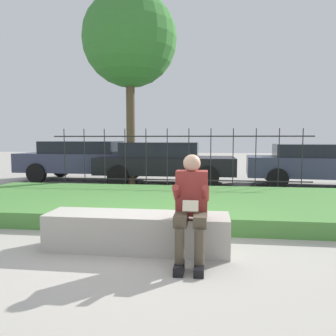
{
  "coord_description": "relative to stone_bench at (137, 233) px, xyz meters",
  "views": [
    {
      "loc": [
        0.86,
        -4.16,
        1.47
      ],
      "look_at": [
        -0.08,
        3.16,
        0.81
      ],
      "focal_mm": 35.0,
      "sensor_mm": 36.0,
      "label": 1
    }
  ],
  "objects": [
    {
      "name": "person_seated_reader",
      "position": [
        0.73,
        -0.33,
        0.49
      ],
      "size": [
        0.42,
        0.73,
        1.28
      ],
      "color": "black",
      "rests_on": "ground_plane"
    },
    {
      "name": "ground_plane",
      "position": [
        0.09,
        0.0,
        -0.22
      ],
      "size": [
        60.0,
        60.0,
        0.0
      ],
      "primitive_type": "plane",
      "color": "#A8A399"
    },
    {
      "name": "tree_behind_fence",
      "position": [
        -1.51,
        5.85,
        4.23
      ],
      "size": [
        2.87,
        2.87,
        5.91
      ],
      "color": "brown",
      "rests_on": "ground_plane"
    },
    {
      "name": "iron_fence",
      "position": [
        0.09,
        4.65,
        0.7
      ],
      "size": [
        7.04,
        0.03,
        1.74
      ],
      "color": "#232326",
      "rests_on": "ground_plane"
    },
    {
      "name": "stone_bench",
      "position": [
        0.0,
        0.0,
        0.0
      ],
      "size": [
        2.41,
        0.59,
        0.48
      ],
      "color": "#ADA89E",
      "rests_on": "ground_plane"
    },
    {
      "name": "grass_berm",
      "position": [
        0.09,
        2.45,
        -0.08
      ],
      "size": [
        9.04,
        3.5,
        0.27
      ],
      "color": "#4C893D",
      "rests_on": "ground_plane"
    },
    {
      "name": "car_parked_center",
      "position": [
        -0.54,
        6.45,
        0.51
      ],
      "size": [
        4.46,
        1.98,
        1.35
      ],
      "rotation": [
        0.0,
        0.0,
        0.01
      ],
      "color": "black",
      "rests_on": "ground_plane"
    },
    {
      "name": "car_parked_left",
      "position": [
        -3.38,
        6.91,
        0.53
      ],
      "size": [
        4.7,
        2.01,
        1.38
      ],
      "rotation": [
        0.0,
        0.0,
        -0.01
      ],
      "color": "#383D56",
      "rests_on": "ground_plane"
    },
    {
      "name": "car_parked_right",
      "position": [
        4.32,
        6.37,
        0.49
      ],
      "size": [
        4.6,
        2.12,
        1.3
      ],
      "rotation": [
        0.0,
        0.0,
        -0.08
      ],
      "color": "#383D56",
      "rests_on": "ground_plane"
    }
  ]
}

